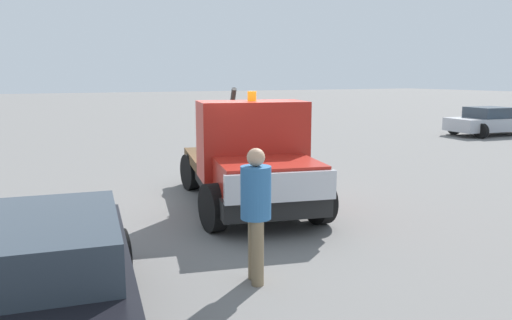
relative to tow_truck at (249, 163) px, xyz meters
name	(u,v)px	position (x,y,z in m)	size (l,w,h in m)	color
ground_plane	(246,204)	(-0.32, 0.07, -0.96)	(160.00, 160.00, 0.00)	slate
tow_truck	(249,163)	(0.00, 0.00, 0.00)	(5.64, 3.13, 2.51)	black
foreground_car	(30,291)	(4.15, -4.41, -0.31)	(5.41, 2.68, 1.34)	black
person_near_truck	(256,206)	(3.57, -1.61, 0.11)	(0.41, 0.41, 1.84)	#847051
parked_car_silver	(491,122)	(-6.89, 16.02, -0.31)	(2.68, 4.47, 1.34)	#B7B7BC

